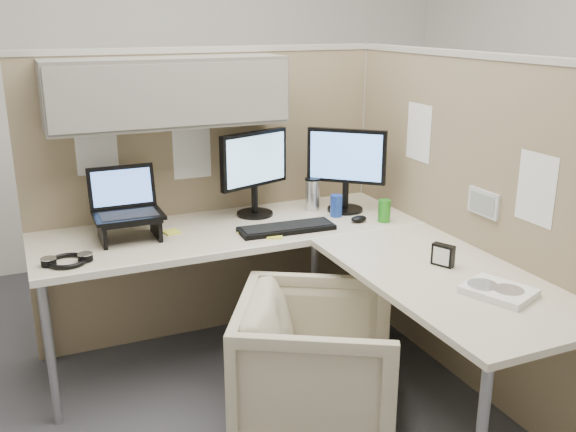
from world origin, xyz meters
name	(u,v)px	position (x,y,z in m)	size (l,w,h in m)	color
ground	(290,398)	(0.00, 0.00, 0.00)	(4.50, 4.50, 0.00)	#37373C
partition_back	(191,150)	(-0.22, 0.83, 1.10)	(2.00, 0.36, 1.63)	#917E5F
partition_right	(461,220)	(0.90, -0.07, 0.82)	(0.07, 2.03, 1.63)	#917E5F
desk	(303,255)	(0.12, 0.13, 0.69)	(2.00, 1.98, 0.73)	beige
office_chair	(317,357)	(0.03, -0.24, 0.35)	(0.67, 0.63, 0.69)	beige
monitor_left	(254,167)	(0.09, 0.69, 1.00)	(0.43, 0.20, 0.47)	black
monitor_right	(346,163)	(0.59, 0.57, 1.00)	(0.35, 0.32, 0.47)	black
laptop_station	(127,212)	(-0.62, 0.59, 0.86)	(0.33, 0.28, 0.34)	black
keyboard	(287,228)	(0.15, 0.38, 0.74)	(0.49, 0.16, 0.02)	black
mouse	(359,219)	(0.56, 0.35, 0.75)	(0.09, 0.06, 0.03)	black
travel_mug	(312,194)	(0.43, 0.66, 0.82)	(0.09, 0.09, 0.19)	silver
soda_can_green	(384,211)	(0.69, 0.31, 0.79)	(0.07, 0.07, 0.12)	#268C1E
soda_can_silver	(336,206)	(0.50, 0.49, 0.79)	(0.07, 0.07, 0.12)	#1E3FA5
sticky_note_b	(275,236)	(0.05, 0.31, 0.73)	(0.08, 0.08, 0.01)	#E1EC3E
sticky_note_c	(172,232)	(-0.40, 0.58, 0.73)	(0.08, 0.08, 0.01)	#E1EC3E
sticky_note_d	(245,231)	(-0.06, 0.44, 0.73)	(0.08, 0.08, 0.01)	#E1EC3E
headphones	(67,260)	(-0.93, 0.35, 0.74)	(0.22, 0.18, 0.03)	black
paper_stack	(499,291)	(0.60, -0.69, 0.75)	(0.28, 0.31, 0.03)	white
desk_clock	(443,255)	(0.58, -0.35, 0.78)	(0.08, 0.10, 0.10)	black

